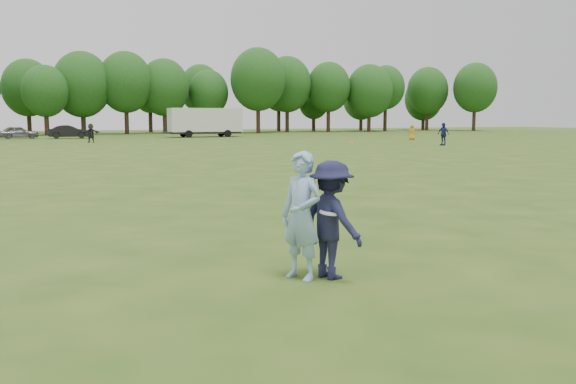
% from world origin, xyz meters
% --- Properties ---
extents(ground, '(200.00, 200.00, 0.00)m').
position_xyz_m(ground, '(0.00, 0.00, 0.00)').
color(ground, '#2A4914').
rests_on(ground, ground).
extents(thrower, '(0.67, 0.77, 1.78)m').
position_xyz_m(thrower, '(-0.50, 0.37, 0.89)').
color(thrower, '#8CB0D9').
rests_on(thrower, ground).
extents(defender, '(0.88, 1.19, 1.64)m').
position_xyz_m(defender, '(-0.10, 0.25, 0.82)').
color(defender, '#1B1C3B').
rests_on(defender, ground).
extents(player_far_b, '(0.71, 1.13, 1.79)m').
position_xyz_m(player_far_b, '(26.24, 32.22, 0.90)').
color(player_far_b, navy).
rests_on(player_far_b, ground).
extents(player_far_c, '(0.87, 0.73, 1.52)m').
position_xyz_m(player_far_c, '(30.52, 42.65, 0.76)').
color(player_far_c, orange).
rests_on(player_far_c, ground).
extents(player_far_d, '(1.61, 0.77, 1.67)m').
position_xyz_m(player_far_d, '(1.26, 48.79, 0.83)').
color(player_far_d, black).
rests_on(player_far_d, ground).
extents(car_e, '(3.96, 1.82, 1.32)m').
position_xyz_m(car_e, '(-4.67, 61.37, 0.66)').
color(car_e, slate).
rests_on(car_e, ground).
extents(car_f, '(4.25, 1.69, 1.38)m').
position_xyz_m(car_f, '(0.17, 60.23, 0.69)').
color(car_f, black).
rests_on(car_f, ground).
extents(field_cone, '(0.28, 0.28, 0.30)m').
position_xyz_m(field_cone, '(21.85, 38.98, 0.15)').
color(field_cone, orange).
rests_on(field_cone, ground).
extents(disc_in_play, '(0.30, 0.30, 0.08)m').
position_xyz_m(disc_in_play, '(-0.21, 0.10, 0.95)').
color(disc_in_play, white).
rests_on(disc_in_play, ground).
extents(cargo_trailer, '(9.00, 2.75, 3.20)m').
position_xyz_m(cargo_trailer, '(14.44, 59.15, 1.78)').
color(cargo_trailer, white).
rests_on(cargo_trailer, ground).
extents(treeline, '(130.35, 18.39, 11.74)m').
position_xyz_m(treeline, '(2.81, 76.90, 6.26)').
color(treeline, '#332114').
rests_on(treeline, ground).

